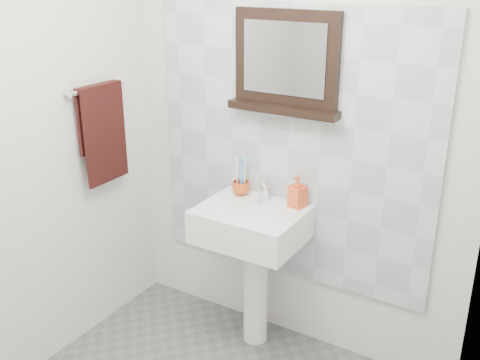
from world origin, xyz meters
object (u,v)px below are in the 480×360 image
toothbrush_cup (241,188)px  framed_mirror (286,65)px  soap_dispenser (297,191)px  hand_towel (102,126)px  pedestal_sink (252,239)px

toothbrush_cup → framed_mirror: 0.74m
soap_dispenser → framed_mirror: 0.66m
toothbrush_cup → framed_mirror: (0.23, 0.06, 0.70)m
soap_dispenser → hand_towel: 1.13m
toothbrush_cup → hand_towel: size_ratio=0.18×
toothbrush_cup → hand_towel: bearing=-154.1°
pedestal_sink → hand_towel: hand_towel is taller
soap_dispenser → toothbrush_cup: bearing=-161.9°
pedestal_sink → hand_towel: (-0.84, -0.21, 0.56)m
toothbrush_cup → soap_dispenser: 0.35m
pedestal_sink → framed_mirror: 0.94m
soap_dispenser → hand_towel: (-1.03, -0.35, 0.29)m
framed_mirror → toothbrush_cup: bearing=-165.9°
toothbrush_cup → soap_dispenser: soap_dispenser is taller
pedestal_sink → soap_dispenser: soap_dispenser is taller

